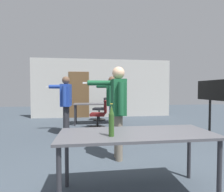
% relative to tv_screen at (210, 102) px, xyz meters
% --- Properties ---
extents(back_wall, '(6.32, 0.12, 2.63)m').
position_rel_tv_screen_xyz_m(back_wall, '(-2.64, 3.64, 0.39)').
color(back_wall, beige).
rests_on(back_wall, ground_plane).
extents(conference_table_near, '(1.81, 0.70, 0.75)m').
position_rel_tv_screen_xyz_m(conference_table_near, '(-2.70, -2.35, -0.24)').
color(conference_table_near, '#4C4C51').
rests_on(conference_table_near, ground_plane).
extents(conference_table_far, '(1.76, 0.71, 0.75)m').
position_rel_tv_screen_xyz_m(conference_table_far, '(-2.93, 2.05, -0.24)').
color(conference_table_far, '#4C4C51').
rests_on(conference_table_far, ground_plane).
extents(tv_screen, '(0.44, 1.04, 1.51)m').
position_rel_tv_screen_xyz_m(tv_screen, '(0.00, 0.00, 0.00)').
color(tv_screen, black).
rests_on(tv_screen, ground_plane).
extents(person_right_polo, '(0.70, 0.78, 1.64)m').
position_rel_tv_screen_xyz_m(person_right_polo, '(-2.61, 0.67, 0.07)').
color(person_right_polo, '#3D4C75').
rests_on(person_right_polo, ground_plane).
extents(person_near_casual, '(0.75, 0.60, 1.66)m').
position_rel_tv_screen_xyz_m(person_near_casual, '(-2.75, -1.25, 0.09)').
color(person_near_casual, slate).
rests_on(person_near_casual, ground_plane).
extents(person_center_tall, '(0.76, 0.71, 1.63)m').
position_rel_tv_screen_xyz_m(person_center_tall, '(-3.92, 0.72, 0.05)').
color(person_center_tall, '#28282D').
rests_on(person_center_tall, ground_plane).
extents(office_chair_far_right, '(0.62, 0.57, 0.92)m').
position_rel_tv_screen_xyz_m(office_chair_far_right, '(-2.78, 2.82, -0.49)').
color(office_chair_far_right, black).
rests_on(office_chair_far_right, ground_plane).
extents(office_chair_side_rolled, '(0.59, 0.53, 0.90)m').
position_rel_tv_screen_xyz_m(office_chair_side_rolled, '(-2.91, 1.37, -0.50)').
color(office_chair_side_rolled, black).
rests_on(office_chair_side_rolled, ground_plane).
extents(beer_bottle, '(0.06, 0.06, 0.36)m').
position_rel_tv_screen_xyz_m(beer_bottle, '(-3.02, -2.48, 0.00)').
color(beer_bottle, '#2D511E').
rests_on(beer_bottle, conference_table_near).
extents(drink_cup, '(0.08, 0.08, 0.11)m').
position_rel_tv_screen_xyz_m(drink_cup, '(-2.57, 2.00, -0.11)').
color(drink_cup, silver).
rests_on(drink_cup, conference_table_far).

